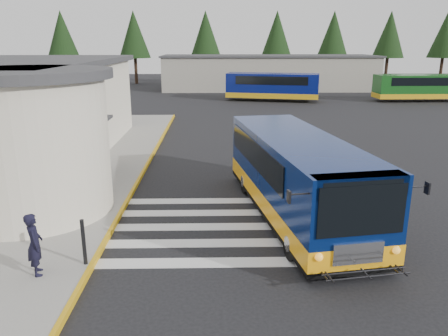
{
  "coord_description": "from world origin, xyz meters",
  "views": [
    {
      "loc": [
        -0.76,
        -13.89,
        5.79
      ],
      "look_at": [
        -0.48,
        -0.5,
        1.91
      ],
      "focal_mm": 35.0,
      "sensor_mm": 36.0,
      "label": 1
    }
  ],
  "objects_px": {
    "transit_bus": "(297,179)",
    "pedestrian_b": "(42,192)",
    "far_bus_a": "(272,86)",
    "far_bus_b": "(419,86)",
    "pedestrian_a": "(35,244)",
    "bollard": "(84,242)"
  },
  "relations": [
    {
      "from": "pedestrian_b",
      "to": "pedestrian_a",
      "type": "bearing_deg",
      "value": 18.7
    },
    {
      "from": "transit_bus",
      "to": "bollard",
      "type": "relative_size",
      "value": 8.04
    },
    {
      "from": "bollard",
      "to": "far_bus_b",
      "type": "height_order",
      "value": "far_bus_b"
    },
    {
      "from": "pedestrian_a",
      "to": "far_bus_b",
      "type": "bearing_deg",
      "value": -60.12
    },
    {
      "from": "transit_bus",
      "to": "pedestrian_b",
      "type": "bearing_deg",
      "value": 171.79
    },
    {
      "from": "pedestrian_a",
      "to": "bollard",
      "type": "relative_size",
      "value": 1.29
    },
    {
      "from": "pedestrian_a",
      "to": "pedestrian_b",
      "type": "xyz_separation_m",
      "value": [
        -1.27,
        3.88,
        0.02
      ]
    },
    {
      "from": "transit_bus",
      "to": "bollard",
      "type": "bearing_deg",
      "value": -159.36
    },
    {
      "from": "pedestrian_b",
      "to": "far_bus_b",
      "type": "bearing_deg",
      "value": 139.43
    },
    {
      "from": "transit_bus",
      "to": "pedestrian_b",
      "type": "relative_size",
      "value": 6.04
    },
    {
      "from": "pedestrian_b",
      "to": "far_bus_a",
      "type": "xyz_separation_m",
      "value": [
        11.59,
        30.69,
        0.56
      ]
    },
    {
      "from": "bollard",
      "to": "pedestrian_a",
      "type": "bearing_deg",
      "value": -155.73
    },
    {
      "from": "pedestrian_b",
      "to": "far_bus_b",
      "type": "xyz_separation_m",
      "value": [
        26.34,
        30.1,
        0.49
      ]
    },
    {
      "from": "far_bus_a",
      "to": "transit_bus",
      "type": "bearing_deg",
      "value": -172.56
    },
    {
      "from": "transit_bus",
      "to": "bollard",
      "type": "xyz_separation_m",
      "value": [
        -6.18,
        -3.53,
        -0.55
      ]
    },
    {
      "from": "pedestrian_b",
      "to": "far_bus_b",
      "type": "relative_size",
      "value": 0.19
    },
    {
      "from": "pedestrian_b",
      "to": "bollard",
      "type": "xyz_separation_m",
      "value": [
        2.32,
        -3.4,
        -0.21
      ]
    },
    {
      "from": "far_bus_a",
      "to": "far_bus_b",
      "type": "xyz_separation_m",
      "value": [
        14.75,
        -0.59,
        -0.06
      ]
    },
    {
      "from": "transit_bus",
      "to": "bollard",
      "type": "distance_m",
      "value": 7.14
    },
    {
      "from": "transit_bus",
      "to": "pedestrian_b",
      "type": "distance_m",
      "value": 8.51
    },
    {
      "from": "transit_bus",
      "to": "far_bus_b",
      "type": "relative_size",
      "value": 1.14
    },
    {
      "from": "pedestrian_a",
      "to": "far_bus_b",
      "type": "xyz_separation_m",
      "value": [
        25.08,
        33.98,
        0.52
      ]
    }
  ]
}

